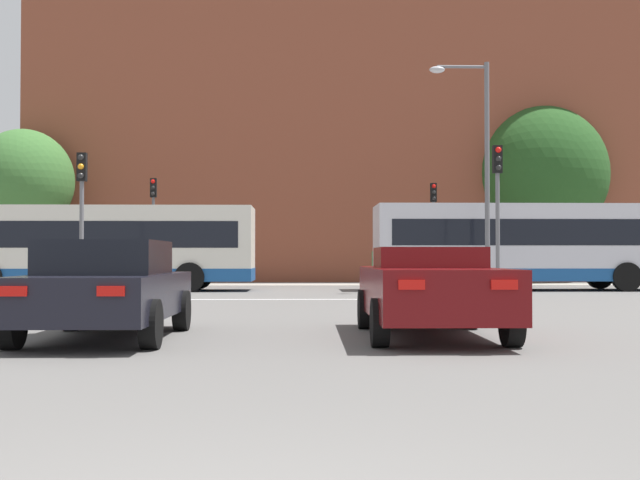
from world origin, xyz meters
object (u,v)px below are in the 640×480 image
(bus_crossing_lead, at_px, (522,245))
(traffic_light_far_left, at_px, (153,214))
(car_saloon_left, at_px, (106,288))
(traffic_light_near_left, at_px, (82,200))
(car_roadster_right, at_px, (430,289))
(traffic_light_far_right, at_px, (434,217))
(traffic_light_near_right, at_px, (498,196))
(bus_crossing_trailing, at_px, (98,246))
(pedestrian_waiting, at_px, (439,260))
(pedestrian_walking_west, at_px, (377,262))
(pedestrian_walking_east, at_px, (193,263))
(street_lamp_junction, at_px, (478,153))

(bus_crossing_lead, bearing_deg, traffic_light_far_left, 69.55)
(bus_crossing_lead, bearing_deg, car_saloon_left, 147.57)
(bus_crossing_lead, height_order, traffic_light_near_left, traffic_light_near_left)
(car_roadster_right, xyz_separation_m, traffic_light_far_right, (3.71, 21.89, 2.20))
(car_roadster_right, height_order, traffic_light_near_right, traffic_light_near_right)
(bus_crossing_trailing, height_order, pedestrian_waiting, bus_crossing_trailing)
(car_roadster_right, bearing_deg, pedestrian_walking_west, 87.12)
(car_roadster_right, height_order, bus_crossing_trailing, bus_crossing_trailing)
(car_roadster_right, height_order, bus_crossing_lead, bus_crossing_lead)
(traffic_light_far_left, bearing_deg, pedestrian_walking_east, 27.88)
(bus_crossing_lead, bearing_deg, bus_crossing_trailing, 90.42)
(traffic_light_near_left, bearing_deg, car_saloon_left, -73.04)
(car_roadster_right, height_order, pedestrian_walking_west, pedestrian_walking_west)
(car_saloon_left, height_order, pedestrian_walking_east, pedestrian_walking_east)
(traffic_light_near_right, distance_m, street_lamp_junction, 3.41)
(car_saloon_left, relative_size, traffic_light_near_left, 1.05)
(traffic_light_near_left, height_order, pedestrian_walking_west, traffic_light_near_left)
(traffic_light_near_left, distance_m, traffic_light_near_right, 11.85)
(car_saloon_left, xyz_separation_m, pedestrian_walking_west, (6.03, 22.47, 0.24))
(car_roadster_right, xyz_separation_m, traffic_light_near_right, (3.77, 11.15, 2.25))
(car_roadster_right, xyz_separation_m, traffic_light_far_left, (-8.07, 21.85, 2.30))
(car_roadster_right, relative_size, traffic_light_far_left, 0.99)
(traffic_light_near_left, bearing_deg, traffic_light_near_right, 1.31)
(traffic_light_far_left, height_order, pedestrian_walking_west, traffic_light_far_left)
(bus_crossing_trailing, xyz_separation_m, pedestrian_walking_west, (10.35, 5.76, -0.60))
(street_lamp_junction, relative_size, pedestrian_waiting, 4.21)
(car_saloon_left, height_order, pedestrian_walking_west, pedestrian_walking_west)
(car_roadster_right, bearing_deg, traffic_light_near_right, 71.87)
(bus_crossing_lead, relative_size, pedestrian_walking_east, 6.64)
(bus_crossing_lead, xyz_separation_m, street_lamp_junction, (-2.13, -2.46, 2.94))
(traffic_light_near_right, bearing_deg, pedestrian_walking_west, 102.34)
(pedestrian_walking_east, bearing_deg, pedestrian_walking_west, -73.45)
(bus_crossing_trailing, distance_m, pedestrian_walking_east, 6.70)
(pedestrian_walking_west, bearing_deg, street_lamp_junction, 95.28)
(car_saloon_left, relative_size, pedestrian_waiting, 2.40)
(traffic_light_near_right, bearing_deg, bus_crossing_lead, 67.82)
(traffic_light_far_left, xyz_separation_m, pedestrian_walking_east, (1.57, 0.83, -2.08))
(bus_crossing_trailing, relative_size, traffic_light_near_right, 2.47)
(bus_crossing_lead, bearing_deg, traffic_light_near_right, 157.82)
(traffic_light_near_right, bearing_deg, pedestrian_walking_east, 131.73)
(traffic_light_far_right, height_order, street_lamp_junction, street_lamp_junction)
(car_saloon_left, distance_m, traffic_light_near_right, 14.34)
(traffic_light_near_right, height_order, street_lamp_junction, street_lamp_junction)
(traffic_light_near_left, height_order, street_lamp_junction, street_lamp_junction)
(car_saloon_left, xyz_separation_m, traffic_light_near_left, (-3.38, 11.09, 2.04))
(car_saloon_left, relative_size, street_lamp_junction, 0.57)
(traffic_light_far_left, xyz_separation_m, traffic_light_near_right, (11.85, -10.70, -0.05))
(traffic_light_near_left, xyz_separation_m, street_lamp_junction, (11.93, 3.26, 1.79))
(car_roadster_right, distance_m, traffic_light_far_left, 23.40)
(bus_crossing_trailing, relative_size, pedestrian_waiting, 6.05)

